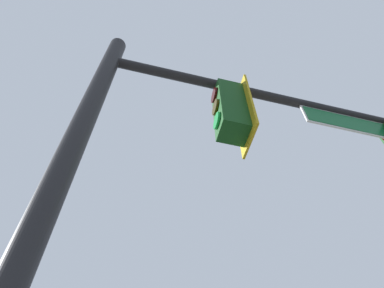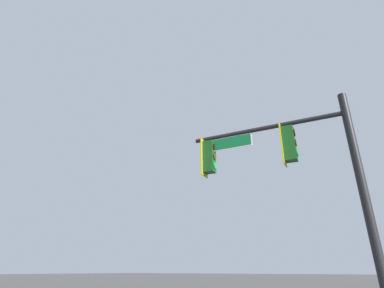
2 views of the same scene
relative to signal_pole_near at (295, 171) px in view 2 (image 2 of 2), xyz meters
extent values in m
cylinder|color=black|center=(-1.57, -0.28, -1.24)|extent=(0.23, 0.23, 6.76)
cylinder|color=black|center=(0.77, 0.14, 1.53)|extent=(4.70, 0.96, 0.14)
cube|color=gold|center=(0.25, 0.05, 0.86)|extent=(0.12, 0.52, 1.30)
cube|color=#144719|center=(0.07, 0.01, 0.86)|extent=(0.41, 0.38, 1.10)
cylinder|color=#144719|center=(0.07, 0.01, 1.47)|extent=(0.04, 0.04, 0.12)
cylinder|color=#340503|center=(-0.13, -0.02, 1.19)|extent=(0.07, 0.22, 0.22)
cylinder|color=#392D05|center=(-0.13, -0.02, 0.86)|extent=(0.07, 0.22, 0.22)
cylinder|color=green|center=(-0.13, -0.02, 0.53)|extent=(0.07, 0.22, 0.22)
cube|color=gold|center=(2.83, 0.50, 0.86)|extent=(0.12, 0.52, 1.30)
cube|color=#144719|center=(2.64, 0.47, 0.86)|extent=(0.41, 0.38, 1.10)
cylinder|color=#144719|center=(2.64, 0.47, 1.47)|extent=(0.04, 0.04, 0.12)
cylinder|color=#340503|center=(2.44, 0.43, 1.19)|extent=(0.07, 0.22, 0.22)
cylinder|color=#392D05|center=(2.44, 0.43, 0.86)|extent=(0.07, 0.22, 0.22)
cylinder|color=green|center=(2.44, 0.43, 0.53)|extent=(0.07, 0.22, 0.22)
cube|color=#0F602D|center=(2.05, 0.36, 1.25)|extent=(1.72, 0.34, 0.38)
cube|color=white|center=(2.05, 0.36, 1.25)|extent=(1.78, 0.34, 0.44)
camera|label=1|loc=(-0.59, -2.38, -3.34)|focal=35.00mm
camera|label=2|loc=(-2.41, 8.46, -2.66)|focal=28.00mm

